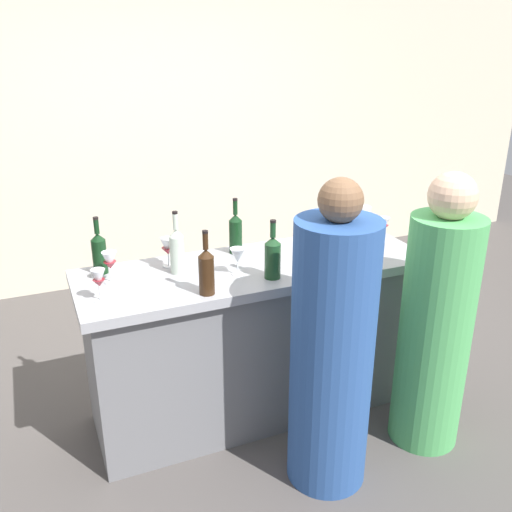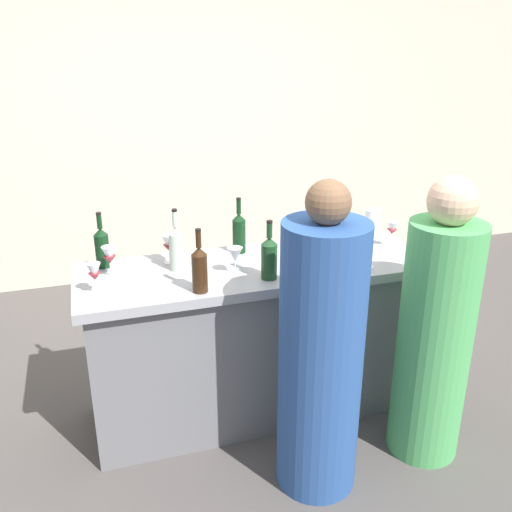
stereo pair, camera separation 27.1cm
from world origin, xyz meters
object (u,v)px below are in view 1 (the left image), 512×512
wine_bottle_rightmost_olive_green (273,256)px  wine_bottle_leftmost_dark_green (99,252)px  wine_bottle_second_left_clear_pale (177,250)px  wine_bottle_second_right_dark_green (236,232)px  wine_glass_far_left (384,225)px  water_pitcher (362,220)px  wine_bottle_center_amber_brown (206,270)px  person_left_guest (332,353)px  wine_glass_far_right (168,248)px  wine_glass_near_right (238,256)px  person_center_guest (436,326)px  wine_glass_near_center (99,280)px  wine_glass_near_left (367,243)px  wine_glass_far_center (110,262)px

wine_bottle_rightmost_olive_green → wine_bottle_leftmost_dark_green: bearing=152.7°
wine_bottle_second_left_clear_pale → wine_bottle_rightmost_olive_green: wine_bottle_second_left_clear_pale is taller
wine_bottle_leftmost_dark_green → wine_bottle_second_right_dark_green: (0.74, -0.00, 0.01)m
wine_glass_far_left → water_pitcher: bearing=99.0°
wine_bottle_center_amber_brown → wine_glass_far_left: 1.21m
wine_bottle_leftmost_dark_green → person_left_guest: person_left_guest is taller
wine_bottle_center_amber_brown → wine_glass_far_right: (-0.08, 0.40, -0.02)m
wine_glass_near_right → person_center_guest: bearing=-29.9°
wine_glass_near_right → wine_glass_far_right: 0.38m
person_left_guest → person_center_guest: (0.62, 0.04, -0.01)m
wine_bottle_center_amber_brown → wine_glass_far_left: wine_bottle_center_amber_brown is taller
wine_bottle_second_left_clear_pale → wine_glass_near_center: bearing=-156.6°
water_pitcher → person_center_guest: person_center_guest is taller
wine_glass_near_left → wine_glass_near_center: (-1.37, 0.09, -0.01)m
wine_glass_far_left → wine_bottle_rightmost_olive_green: bearing=-164.6°
wine_bottle_rightmost_olive_green → wine_glass_near_left: wine_bottle_rightmost_olive_green is taller
wine_glass_near_left → person_left_guest: person_left_guest is taller
wine_bottle_rightmost_olive_green → person_center_guest: size_ratio=0.21×
wine_bottle_center_amber_brown → person_left_guest: person_left_guest is taller
wine_glass_near_right → wine_glass_near_center: bearing=-177.0°
wine_bottle_center_amber_brown → wine_bottle_rightmost_olive_green: bearing=7.8°
wine_bottle_second_right_dark_green → wine_bottle_rightmost_olive_green: size_ratio=1.03×
wine_bottle_center_amber_brown → wine_glass_near_center: wine_bottle_center_amber_brown is taller
wine_glass_near_center → wine_glass_far_left: bearing=5.4°
wine_bottle_leftmost_dark_green → wine_glass_near_right: (0.63, -0.30, -0.01)m
wine_bottle_second_left_clear_pale → wine_glass_far_right: bearing=101.7°
wine_bottle_leftmost_dark_green → wine_glass_near_center: 0.34m
wine_bottle_rightmost_olive_green → wine_glass_far_right: 0.56m
wine_glass_near_center → person_left_guest: 1.11m
wine_bottle_second_left_clear_pale → wine_glass_far_right: (-0.02, 0.10, -0.02)m
wine_bottle_center_amber_brown → wine_bottle_leftmost_dark_green: bearing=132.9°
wine_bottle_rightmost_olive_green → person_left_guest: 0.56m
wine_bottle_leftmost_dark_green → person_left_guest: (0.88, -0.84, -0.33)m
wine_bottle_leftmost_dark_green → wine_bottle_second_left_clear_pale: size_ratio=0.91×
wine_glass_far_center → person_center_guest: 1.65m
wine_glass_far_center → wine_bottle_rightmost_olive_green: bearing=-18.9°
wine_glass_far_right → person_left_guest: size_ratio=0.10×
wine_bottle_second_left_clear_pale → wine_bottle_center_amber_brown: 0.30m
wine_glass_near_left → wine_glass_far_right: size_ratio=1.01×
wine_glass_far_right → person_center_guest: size_ratio=0.11×
wine_bottle_center_amber_brown → wine_glass_near_right: bearing=35.9°
wine_bottle_center_amber_brown → person_center_guest: size_ratio=0.21×
wine_bottle_rightmost_olive_green → wine_glass_far_center: bearing=161.1°
water_pitcher → wine_glass_near_center: bearing=-168.4°
wine_glass_near_center → water_pitcher: size_ratio=0.90×
wine_bottle_rightmost_olive_green → wine_glass_near_center: wine_bottle_rightmost_olive_green is taller
wine_glass_near_left → wine_glass_near_right: 0.69m
wine_glass_near_right → wine_glass_far_center: bearing=166.0°
wine_bottle_second_left_clear_pale → wine_glass_far_center: (-0.33, 0.01, -0.02)m
wine_bottle_leftmost_dark_green → person_center_guest: (1.50, -0.80, -0.34)m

